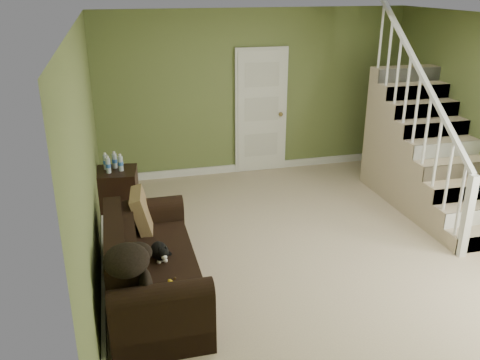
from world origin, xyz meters
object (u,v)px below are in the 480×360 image
side_table (117,192)px  cat (160,252)px  banana (172,285)px  sofa (149,270)px

side_table → cat: (0.37, -2.09, 0.19)m
cat → side_table: bearing=92.6°
side_table → banana: 2.65m
side_table → cat: size_ratio=1.96×
sofa → side_table: (-0.24, 2.05, 0.02)m
sofa → cat: sofa is taller
sofa → side_table: 2.06m
sofa → banana: bearing=-73.3°
sofa → cat: size_ratio=4.55×
cat → banana: bearing=-91.9°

